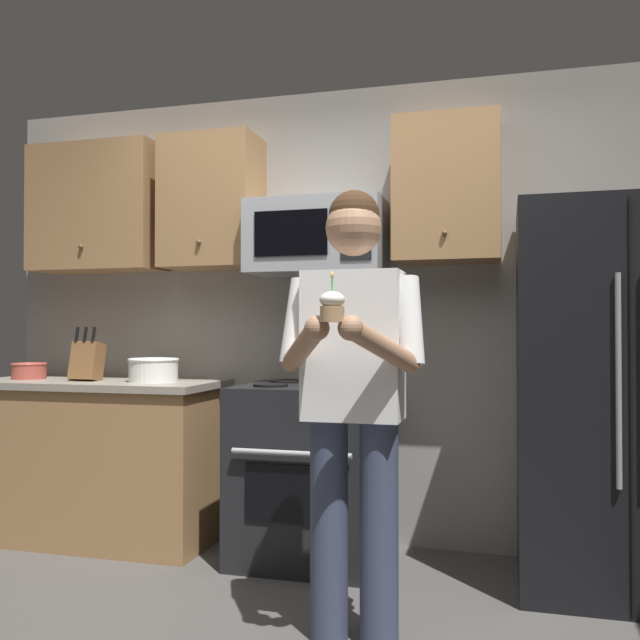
{
  "coord_description": "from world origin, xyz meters",
  "views": [
    {
      "loc": [
        0.86,
        -2.14,
        1.21
      ],
      "look_at": [
        0.14,
        0.48,
        1.25
      ],
      "focal_mm": 38.6,
      "sensor_mm": 36.0,
      "label": 1
    }
  ],
  "objects_px": {
    "person": "(353,385)",
    "microwave": "(317,237)",
    "oven_range": "(311,472)",
    "cupcake": "(332,306)",
    "bowl_small_colored": "(29,371)",
    "knife_block": "(87,361)",
    "refrigerator": "(618,397)",
    "bowl_large_white": "(153,369)"
  },
  "relations": [
    {
      "from": "oven_range",
      "to": "refrigerator",
      "type": "height_order",
      "value": "refrigerator"
    },
    {
      "from": "microwave",
      "to": "cupcake",
      "type": "xyz_separation_m",
      "value": [
        0.42,
        -1.33,
        -0.43
      ]
    },
    {
      "from": "oven_range",
      "to": "bowl_large_white",
      "type": "distance_m",
      "value": 1.07
    },
    {
      "from": "microwave",
      "to": "person",
      "type": "xyz_separation_m",
      "value": [
        0.42,
        -1.0,
        -0.72
      ]
    },
    {
      "from": "bowl_small_colored",
      "to": "microwave",
      "type": "bearing_deg",
      "value": 3.94
    },
    {
      "from": "knife_block",
      "to": "microwave",
      "type": "bearing_deg",
      "value": 6.33
    },
    {
      "from": "refrigerator",
      "to": "bowl_large_white",
      "type": "xyz_separation_m",
      "value": [
        -2.43,
        0.04,
        0.09
      ]
    },
    {
      "from": "person",
      "to": "oven_range",
      "type": "bearing_deg",
      "value": 115.55
    },
    {
      "from": "refrigerator",
      "to": "cupcake",
      "type": "height_order",
      "value": "refrigerator"
    },
    {
      "from": "microwave",
      "to": "knife_block",
      "type": "bearing_deg",
      "value": -173.67
    },
    {
      "from": "oven_range",
      "to": "refrigerator",
      "type": "xyz_separation_m",
      "value": [
        1.5,
        -0.04,
        0.44
      ]
    },
    {
      "from": "microwave",
      "to": "person",
      "type": "distance_m",
      "value": 1.31
    },
    {
      "from": "refrigerator",
      "to": "knife_block",
      "type": "xyz_separation_m",
      "value": [
        -2.84,
        0.01,
        0.13
      ]
    },
    {
      "from": "refrigerator",
      "to": "bowl_large_white",
      "type": "height_order",
      "value": "refrigerator"
    },
    {
      "from": "knife_block",
      "to": "bowl_small_colored",
      "type": "height_order",
      "value": "knife_block"
    },
    {
      "from": "person",
      "to": "cupcake",
      "type": "xyz_separation_m",
      "value": [
        0.0,
        -0.33,
        0.3
      ]
    },
    {
      "from": "refrigerator",
      "to": "bowl_large_white",
      "type": "relative_size",
      "value": 6.32
    },
    {
      "from": "bowl_small_colored",
      "to": "oven_range",
      "type": "bearing_deg",
      "value": 0.05
    },
    {
      "from": "bowl_small_colored",
      "to": "cupcake",
      "type": "xyz_separation_m",
      "value": [
        2.18,
        -1.21,
        0.32
      ]
    },
    {
      "from": "microwave",
      "to": "bowl_small_colored",
      "type": "xyz_separation_m",
      "value": [
        -1.75,
        -0.12,
        -0.75
      ]
    },
    {
      "from": "refrigerator",
      "to": "knife_block",
      "type": "distance_m",
      "value": 2.84
    },
    {
      "from": "bowl_small_colored",
      "to": "cupcake",
      "type": "height_order",
      "value": "cupcake"
    },
    {
      "from": "oven_range",
      "to": "cupcake",
      "type": "height_order",
      "value": "cupcake"
    },
    {
      "from": "knife_block",
      "to": "cupcake",
      "type": "height_order",
      "value": "cupcake"
    },
    {
      "from": "knife_block",
      "to": "bowl_large_white",
      "type": "distance_m",
      "value": 0.41
    },
    {
      "from": "knife_block",
      "to": "cupcake",
      "type": "distance_m",
      "value": 2.14
    },
    {
      "from": "refrigerator",
      "to": "knife_block",
      "type": "relative_size",
      "value": 5.63
    },
    {
      "from": "bowl_large_white",
      "to": "knife_block",
      "type": "bearing_deg",
      "value": -175.27
    },
    {
      "from": "person",
      "to": "microwave",
      "type": "bearing_deg",
      "value": 112.84
    },
    {
      "from": "bowl_large_white",
      "to": "oven_range",
      "type": "bearing_deg",
      "value": -0.27
    },
    {
      "from": "oven_range",
      "to": "cupcake",
      "type": "xyz_separation_m",
      "value": [
        0.42,
        -1.21,
        0.83
      ]
    },
    {
      "from": "knife_block",
      "to": "person",
      "type": "xyz_separation_m",
      "value": [
        1.76,
        -0.86,
        -0.04
      ]
    },
    {
      "from": "bowl_small_colored",
      "to": "knife_block",
      "type": "bearing_deg",
      "value": -3.84
    },
    {
      "from": "refrigerator",
      "to": "cupcake",
      "type": "distance_m",
      "value": 1.64
    },
    {
      "from": "knife_block",
      "to": "person",
      "type": "height_order",
      "value": "person"
    },
    {
      "from": "oven_range",
      "to": "person",
      "type": "xyz_separation_m",
      "value": [
        0.42,
        -0.89,
        0.53
      ]
    },
    {
      "from": "microwave",
      "to": "knife_block",
      "type": "distance_m",
      "value": 1.51
    },
    {
      "from": "knife_block",
      "to": "bowl_large_white",
      "type": "xyz_separation_m",
      "value": [
        0.41,
        0.03,
        -0.04
      ]
    },
    {
      "from": "oven_range",
      "to": "knife_block",
      "type": "relative_size",
      "value": 2.91
    },
    {
      "from": "oven_range",
      "to": "refrigerator",
      "type": "relative_size",
      "value": 0.52
    },
    {
      "from": "bowl_small_colored",
      "to": "cupcake",
      "type": "distance_m",
      "value": 2.51
    },
    {
      "from": "knife_block",
      "to": "person",
      "type": "distance_m",
      "value": 1.96
    }
  ]
}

